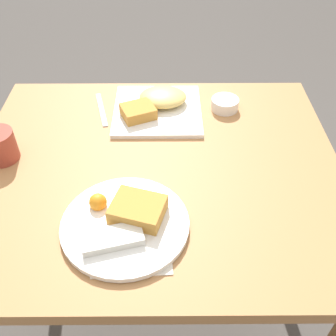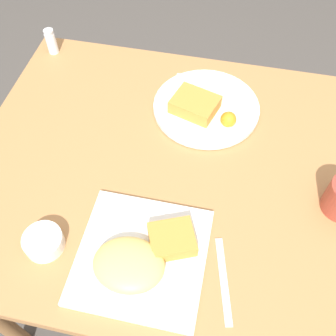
# 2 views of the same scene
# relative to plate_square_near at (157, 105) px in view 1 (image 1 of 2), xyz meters

# --- Properties ---
(ground_plane) EXTENTS (8.00, 8.00, 0.00)m
(ground_plane) POSITION_rel_plate_square_near_xyz_m (-0.00, 0.27, -0.77)
(ground_plane) COLOR #4C4742
(dining_table) EXTENTS (1.04, 0.89, 0.75)m
(dining_table) POSITION_rel_plate_square_near_xyz_m (-0.00, 0.27, -0.11)
(dining_table) COLOR #B27A47
(dining_table) RESTS_ON ground_plane
(menu_card) EXTENTS (0.19, 0.24, 0.00)m
(menu_card) POSITION_rel_plate_square_near_xyz_m (0.05, 0.51, -0.02)
(menu_card) COLOR beige
(menu_card) RESTS_ON dining_table
(plate_square_near) EXTENTS (0.28, 0.28, 0.06)m
(plate_square_near) POSITION_rel_plate_square_near_xyz_m (0.00, 0.00, 0.00)
(plate_square_near) COLOR white
(plate_square_near) RESTS_ON dining_table
(plate_oval_far) EXTENTS (0.31, 0.31, 0.05)m
(plate_oval_far) POSITION_rel_plate_square_near_xyz_m (0.07, 0.48, -0.00)
(plate_oval_far) COLOR white
(plate_oval_far) RESTS_ON menu_card
(sauce_ramekin) EXTENTS (0.09, 0.09, 0.04)m
(sauce_ramekin) POSITION_rel_plate_square_near_xyz_m (-0.23, -0.01, -0.00)
(sauce_ramekin) COLOR white
(sauce_ramekin) RESTS_ON dining_table
(butter_knife) EXTENTS (0.06, 0.19, 0.00)m
(butter_knife) POSITION_rel_plate_square_near_xyz_m (0.18, -0.01, -0.02)
(butter_knife) COLOR silver
(butter_knife) RESTS_ON dining_table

